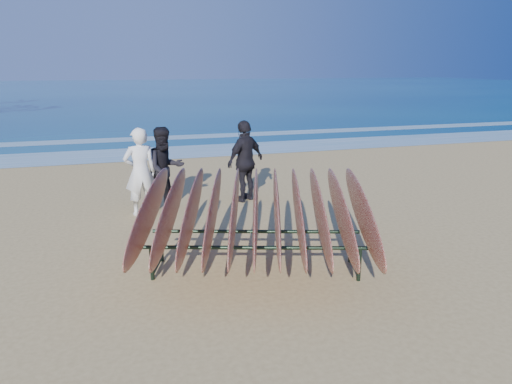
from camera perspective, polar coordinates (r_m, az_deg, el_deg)
The scene contains 8 objects.
ground at distance 7.18m, azimuth 1.83°, elevation -8.98°, with size 120.00×120.00×0.00m, color tan.
ocean at distance 61.30m, azimuth -14.86°, elevation 12.21°, with size 160.00×160.00×0.00m, color navy.
foam_near at distance 16.60m, azimuth -9.08°, elevation 5.00°, with size 160.00×160.00×0.00m, color white.
foam_far at distance 20.03m, azimuth -10.43°, elevation 6.72°, with size 160.00×160.00×0.00m, color white.
surfboard_rack at distance 6.63m, azimuth -0.06°, elevation -2.55°, with size 3.90×3.74×1.50m.
person_white at distance 9.54m, azimuth -14.24°, elevation 2.45°, with size 0.66×0.43×1.80m, color white.
person_dark_a at distance 9.78m, azimuth -11.26°, elevation 2.85°, with size 0.86×0.67×1.77m, color black.
person_dark_b at distance 10.24m, azimuth -1.34°, elevation 3.88°, with size 1.07×0.45×1.83m, color black.
Camera 1 is at (-2.07, -6.20, 2.97)m, focal length 32.00 mm.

